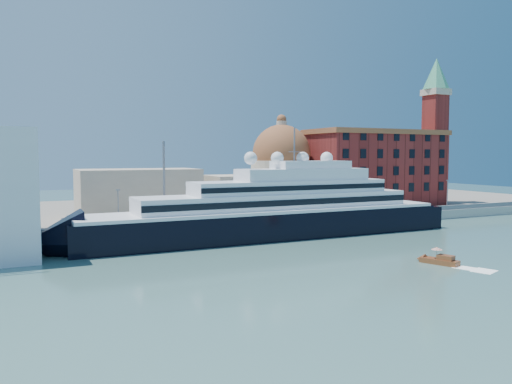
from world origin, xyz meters
TOP-DOWN VIEW (x-y plane):
  - ground at (0.00, 0.00)m, footprint 400.00×400.00m
  - quay at (0.00, 34.00)m, footprint 180.00×10.00m
  - land at (0.00, 75.00)m, footprint 260.00×72.00m
  - quay_fence at (0.00, 29.50)m, footprint 180.00×0.10m
  - superyacht at (-2.70, 23.00)m, footprint 91.91×12.74m
  - water_taxi at (12.88, -12.26)m, footprint 3.92×6.30m
  - warehouse at (52.00, 52.00)m, footprint 43.00×19.00m
  - campanile at (76.00, 52.00)m, footprint 8.40×8.40m
  - church at (6.39, 57.72)m, footprint 66.00×18.00m
  - lamp_posts at (-12.67, 32.27)m, footprint 120.80×2.40m

SIDE VIEW (x-z plane):
  - ground at x=0.00m, z-range 0.00..0.00m
  - water_taxi at x=12.88m, z-range -0.74..2.10m
  - land at x=0.00m, z-range 0.00..2.00m
  - quay at x=0.00m, z-range 0.00..2.50m
  - quay_fence at x=0.00m, z-range 2.50..3.70m
  - superyacht at x=-2.70m, z-range -8.99..18.48m
  - lamp_posts at x=-12.67m, z-range 0.84..18.84m
  - church at x=6.39m, z-range -1.84..23.66m
  - warehouse at x=52.00m, z-range 2.16..25.41m
  - campanile at x=76.00m, z-range 5.26..52.26m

